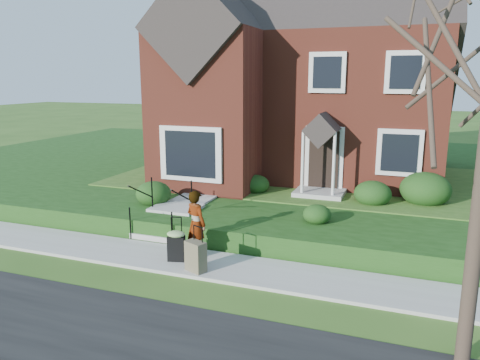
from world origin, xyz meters
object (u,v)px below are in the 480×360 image
at_px(front_steps, 169,217).
at_px(suitcase_black, 176,244).
at_px(suitcase_olive, 196,256).
at_px(woman, 196,224).

height_order(front_steps, suitcase_black, front_steps).
bearing_deg(suitcase_black, suitcase_olive, -43.90).
relative_size(front_steps, suitcase_olive, 1.90).
distance_m(woman, suitcase_olive, 1.06).
height_order(woman, suitcase_olive, woman).
bearing_deg(front_steps, suitcase_black, -56.74).
bearing_deg(suitcase_olive, front_steps, 154.25).
xyz_separation_m(front_steps, woman, (1.60, -1.50, 0.44)).
xyz_separation_m(suitcase_black, suitcase_olive, (0.71, -0.40, -0.07)).
bearing_deg(woman, suitcase_black, 80.18).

